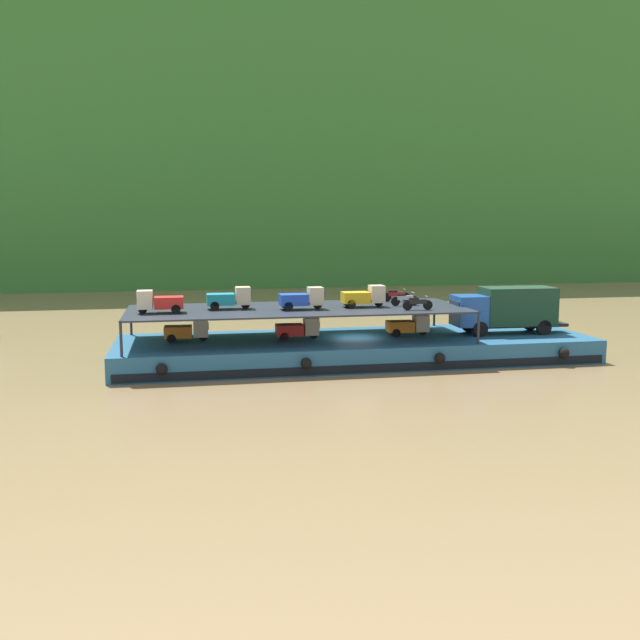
% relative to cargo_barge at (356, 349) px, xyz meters
% --- Properties ---
extents(ground_plane, '(400.00, 400.00, 0.00)m').
position_rel_cargo_barge_xyz_m(ground_plane, '(-0.00, 0.02, -0.75)').
color(ground_plane, olive).
extents(hillside_far_bank, '(125.42, 30.36, 43.94)m').
position_rel_cargo_barge_xyz_m(hillside_far_bank, '(-0.00, 63.47, 24.00)').
color(hillside_far_bank, '#33702D').
rests_on(hillside_far_bank, ground).
extents(cargo_barge, '(30.48, 9.14, 1.50)m').
position_rel_cargo_barge_xyz_m(cargo_barge, '(0.00, 0.00, 0.00)').
color(cargo_barge, '#23567A').
rests_on(cargo_barge, ground).
extents(covered_lorry, '(7.90, 2.48, 3.10)m').
position_rel_cargo_barge_xyz_m(covered_lorry, '(10.26, -0.35, 2.45)').
color(covered_lorry, '#1E4C99').
rests_on(covered_lorry, cargo_barge).
extents(cargo_rack, '(21.28, 7.82, 2.00)m').
position_rel_cargo_barge_xyz_m(cargo_rack, '(-3.80, 0.02, 2.69)').
color(cargo_rack, '#232833').
rests_on(cargo_rack, cargo_barge).
extents(mini_truck_lower_stern, '(2.77, 1.26, 1.38)m').
position_rel_cargo_barge_xyz_m(mini_truck_lower_stern, '(-10.73, 0.61, 1.44)').
color(mini_truck_lower_stern, orange).
rests_on(mini_truck_lower_stern, cargo_barge).
extents(mini_truck_lower_aft, '(2.75, 1.21, 1.38)m').
position_rel_cargo_barge_xyz_m(mini_truck_lower_aft, '(-3.79, -0.01, 1.44)').
color(mini_truck_lower_aft, red).
rests_on(mini_truck_lower_aft, cargo_barge).
extents(mini_truck_lower_mid, '(2.78, 1.28, 1.38)m').
position_rel_cargo_barge_xyz_m(mini_truck_lower_mid, '(3.55, 0.01, 1.44)').
color(mini_truck_lower_mid, orange).
rests_on(mini_truck_lower_mid, cargo_barge).
extents(mini_truck_upper_stern, '(2.74, 1.20, 1.38)m').
position_rel_cargo_barge_xyz_m(mini_truck_upper_stern, '(-12.33, -0.75, 3.44)').
color(mini_truck_upper_stern, red).
rests_on(mini_truck_upper_stern, cargo_rack).
extents(mini_truck_upper_mid, '(2.75, 1.22, 1.38)m').
position_rel_cargo_barge_xyz_m(mini_truck_upper_mid, '(-8.08, 0.39, 3.44)').
color(mini_truck_upper_mid, teal).
rests_on(mini_truck_upper_mid, cargo_rack).
extents(mini_truck_upper_fore, '(2.77, 1.25, 1.38)m').
position_rel_cargo_barge_xyz_m(mini_truck_upper_fore, '(-3.63, -0.65, 3.44)').
color(mini_truck_upper_fore, '#1E47B7').
rests_on(mini_truck_upper_fore, cargo_rack).
extents(mini_truck_upper_bow, '(2.75, 1.22, 1.38)m').
position_rel_cargo_barge_xyz_m(mini_truck_upper_bow, '(0.47, -0.19, 3.44)').
color(mini_truck_upper_bow, gold).
rests_on(mini_truck_upper_bow, cargo_rack).
extents(motorcycle_upper_port, '(1.90, 0.55, 0.87)m').
position_rel_cargo_barge_xyz_m(motorcycle_upper_port, '(3.33, -2.32, 3.18)').
color(motorcycle_upper_port, black).
rests_on(motorcycle_upper_port, cargo_rack).
extents(motorcycle_upper_centre, '(1.90, 0.55, 0.87)m').
position_rel_cargo_barge_xyz_m(motorcycle_upper_centre, '(3.26, 0.02, 3.18)').
color(motorcycle_upper_centre, black).
rests_on(motorcycle_upper_centre, cargo_rack).
extents(motorcycle_upper_stbd, '(1.90, 0.55, 0.87)m').
position_rel_cargo_barge_xyz_m(motorcycle_upper_stbd, '(3.41, 2.37, 3.18)').
color(motorcycle_upper_stbd, black).
rests_on(motorcycle_upper_stbd, cargo_rack).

